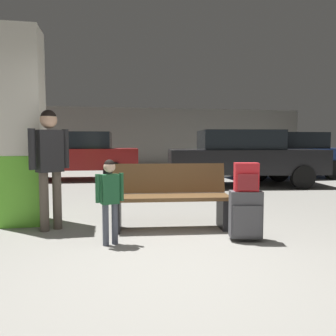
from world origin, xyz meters
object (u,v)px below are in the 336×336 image
adult (50,157)px  parked_car_near (242,156)px  parked_car_side (284,154)px  child (110,193)px  backpack_bright (246,177)px  suitcase (246,214)px  parked_car_far (74,154)px  bench (170,196)px  structural_pillar (23,128)px

adult → parked_car_near: bearing=42.2°
parked_car_near → parked_car_side: (2.19, 1.68, 0.00)m
child → parked_car_side: 8.74m
backpack_bright → parked_car_near: size_ratio=0.08×
suitcase → parked_car_far: parked_car_far is taller
bench → child: (-0.83, -0.64, 0.17)m
backpack_bright → parked_car_side: parked_car_side is taller
backpack_bright → parked_car_near: (2.03, 4.95, 0.03)m
structural_pillar → child: size_ratio=2.82×
child → parked_car_far: (-1.05, 7.17, 0.19)m
suitcase → parked_car_side: bearing=57.5°
bench → adult: (-1.61, 0.18, 0.56)m
backpack_bright → parked_car_far: size_ratio=0.08×
backpack_bright → child: (-1.61, 0.12, -0.16)m
structural_pillar → bench: bearing=-17.5°
structural_pillar → suitcase: structural_pillar is taller
bench → adult: 1.71m
parked_car_far → parked_car_side: bearing=-5.5°
suitcase → parked_car_far: 7.78m
bench → child: bearing=-142.4°
parked_car_far → parked_car_side: same height
backpack_bright → child: child is taller
bench → child: size_ratio=1.65×
parked_car_far → parked_car_side: 6.92m
backpack_bright → adult: adult is taller
suitcase → backpack_bright: (-0.00, -0.00, 0.45)m
adult → parked_car_side: 8.73m
bench → parked_car_near: parked_car_near is taller
backpack_bright → structural_pillar: bearing=153.6°
backpack_bright → parked_car_far: (-2.67, 7.29, 0.03)m
backpack_bright → parked_car_far: parked_car_far is taller
suitcase → bench: bearing=135.9°
suitcase → parked_car_side: (4.22, 6.63, 0.48)m
bench → parked_car_side: 7.72m
suitcase → child: child is taller
parked_car_near → parked_car_far: bearing=153.5°
parked_car_far → parked_car_near: bearing=-26.5°
bench → adult: adult is taller
backpack_bright → parked_car_side: bearing=57.5°
structural_pillar → backpack_bright: size_ratio=8.23×
backpack_bright → parked_car_side: 7.86m
bench → backpack_bright: (0.78, -0.76, 0.33)m
suitcase → backpack_bright: size_ratio=1.78×
child → adult: adult is taller
parked_car_near → parked_car_far: size_ratio=1.02×
bench → adult: bearing=173.7°
parked_car_side → backpack_bright: bearing=-122.5°
backpack_bright → parked_car_far: bearing=110.1°
adult → parked_car_far: bearing=92.5°
adult → suitcase: bearing=-21.4°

